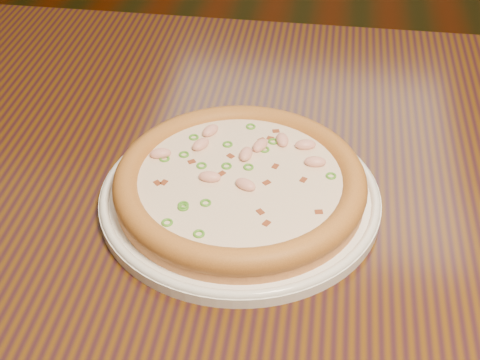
# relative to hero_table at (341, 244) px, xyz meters

# --- Properties ---
(ground) EXTENTS (9.00, 9.00, 0.00)m
(ground) POSITION_rel_hero_table_xyz_m (-0.16, 0.50, -0.65)
(ground) COLOR black
(hero_table) EXTENTS (1.20, 0.80, 0.75)m
(hero_table) POSITION_rel_hero_table_xyz_m (0.00, 0.00, 0.00)
(hero_table) COLOR black
(hero_table) RESTS_ON ground
(plate) EXTENTS (0.31, 0.31, 0.02)m
(plate) POSITION_rel_hero_table_xyz_m (-0.12, -0.05, 0.11)
(plate) COLOR white
(plate) RESTS_ON hero_table
(pizza) EXTENTS (0.27, 0.27, 0.03)m
(pizza) POSITION_rel_hero_table_xyz_m (-0.12, -0.05, 0.13)
(pizza) COLOR tan
(pizza) RESTS_ON plate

